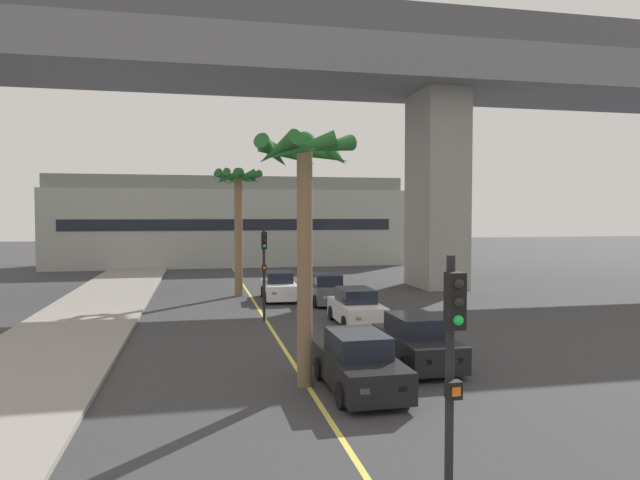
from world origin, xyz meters
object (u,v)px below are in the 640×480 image
at_px(traffic_light_median_near, 452,366).
at_px(palm_tree_mid_median, 238,196).
at_px(car_queue_front, 356,308).
at_px(palm_tree_near_median, 304,188).
at_px(car_queue_third, 327,290).
at_px(traffic_light_median_far, 264,260).
at_px(car_queue_second, 279,287).
at_px(car_queue_fourth, 416,342).
at_px(car_queue_fifth, 359,364).

relative_size(traffic_light_median_near, palm_tree_mid_median, 0.56).
xyz_separation_m(car_queue_front, palm_tree_near_median, (-3.80, -8.24, 4.76)).
xyz_separation_m(car_queue_third, traffic_light_median_far, (-3.85, -4.41, 1.99)).
distance_m(car_queue_second, car_queue_third, 2.96).
relative_size(car_queue_front, car_queue_fourth, 1.00).
distance_m(traffic_light_median_near, traffic_light_median_far, 18.18).
height_order(car_queue_fourth, traffic_light_median_far, traffic_light_median_far).
relative_size(car_queue_front, car_queue_third, 1.00).
xyz_separation_m(car_queue_second, palm_tree_mid_median, (-2.13, 1.98, 5.12)).
bearing_deg(palm_tree_mid_median, car_queue_fifth, -84.07).
bearing_deg(car_queue_front, car_queue_third, 89.55).
distance_m(traffic_light_median_near, palm_tree_near_median, 8.78).
relative_size(car_queue_second, traffic_light_median_far, 0.99).
height_order(traffic_light_median_near, palm_tree_mid_median, palm_tree_mid_median).
bearing_deg(palm_tree_near_median, car_queue_second, 84.55).
bearing_deg(car_queue_front, palm_tree_mid_median, 113.96).
bearing_deg(palm_tree_mid_median, car_queue_front, -66.04).
relative_size(traffic_light_median_near, palm_tree_near_median, 0.60).
height_order(car_queue_front, car_queue_third, same).
bearing_deg(car_queue_second, car_queue_fourth, -81.03).
xyz_separation_m(car_queue_front, palm_tree_mid_median, (-4.39, 9.87, 5.12)).
xyz_separation_m(car_queue_fifth, palm_tree_near_median, (-1.36, 0.69, 4.76)).
relative_size(traffic_light_median_far, palm_tree_near_median, 0.60).
height_order(car_queue_fourth, palm_tree_near_median, palm_tree_near_median).
height_order(car_queue_front, car_queue_fourth, same).
xyz_separation_m(car_queue_fourth, palm_tree_near_median, (-3.86, -1.46, 4.76)).
bearing_deg(car_queue_fifth, palm_tree_near_median, 153.02).
distance_m(car_queue_fourth, traffic_light_median_near, 10.53).
xyz_separation_m(car_queue_front, car_queue_second, (-2.26, 7.89, 0.00)).
distance_m(car_queue_front, car_queue_fifth, 9.26).
height_order(car_queue_second, car_queue_third, same).
height_order(car_queue_fifth, palm_tree_near_median, palm_tree_near_median).
distance_m(traffic_light_median_far, palm_tree_near_median, 10.24).
xyz_separation_m(car_queue_third, traffic_light_median_near, (-3.36, -22.59, 1.99)).
relative_size(traffic_light_median_far, palm_tree_mid_median, 0.56).
bearing_deg(palm_tree_near_median, car_queue_fifth, -26.98).
relative_size(car_queue_third, traffic_light_median_near, 0.99).
distance_m(palm_tree_near_median, palm_tree_mid_median, 18.12).
bearing_deg(traffic_light_median_near, car_queue_front, 78.69).
bearing_deg(traffic_light_median_near, palm_tree_mid_median, 92.33).
bearing_deg(car_queue_fifth, palm_tree_mid_median, 95.93).
relative_size(car_queue_fourth, traffic_light_median_near, 0.98).
xyz_separation_m(car_queue_second, car_queue_third, (2.30, -1.86, 0.00)).
height_order(car_queue_third, palm_tree_near_median, palm_tree_near_median).
height_order(traffic_light_median_near, palm_tree_near_median, palm_tree_near_median).
distance_m(traffic_light_median_near, palm_tree_mid_median, 26.63).
bearing_deg(palm_tree_near_median, traffic_light_median_near, -86.65).
relative_size(car_queue_fourth, palm_tree_near_median, 0.59).
bearing_deg(car_queue_front, traffic_light_median_far, 156.86).
xyz_separation_m(car_queue_fifth, traffic_light_median_near, (-0.88, -7.62, 1.99)).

